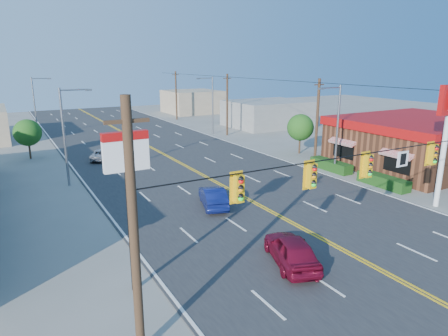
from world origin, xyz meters
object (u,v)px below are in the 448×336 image
car_magenta (291,251)px  car_blue (213,197)px  kfc (418,142)px  pizza_hut_sign (128,179)px  car_white (119,148)px  car_silver (102,155)px  signal_span (383,174)px  kfc_pylon (448,122)px

car_magenta → car_blue: (0.49, 9.31, -0.06)m
kfc → car_blue: 22.91m
pizza_hut_sign → car_blue: (8.06, 7.62, -4.47)m
car_white → car_silver: 2.93m
pizza_hut_sign → car_silver: bearing=80.2°
signal_span → kfc_pylon: (11.12, 4.00, 1.16)m
kfc → car_blue: (-22.84, -0.38, -1.67)m
car_magenta → kfc_pylon: bearing=-154.4°
kfc_pylon → car_silver: size_ratio=2.08×
car_magenta → signal_span: bearing=164.1°
kfc_pylon → car_silver: bearing=124.3°
car_white → car_blue: bearing=117.7°
car_silver → car_white: bearing=-121.1°
car_white → car_silver: bearing=61.2°
car_magenta → car_white: bearing=-69.6°
kfc_pylon → car_blue: 16.76m
kfc_pylon → kfc: bearing=42.0°
kfc → car_white: bearing=141.1°
pizza_hut_sign → car_magenta: pizza_hut_sign is taller
kfc_pylon → car_blue: (-13.94, 7.62, -5.34)m
car_blue → kfc: bearing=-161.3°
car_silver → kfc_pylon: bearing=146.1°
signal_span → car_silver: (-6.42, 29.71, -4.32)m
signal_span → kfc_pylon: size_ratio=2.86×
car_magenta → car_blue: 9.33m
kfc → car_silver: 31.87m
signal_span → kfc: (20.02, 12.00, -2.51)m
car_silver → pizza_hut_sign: bearing=101.9°
pizza_hut_sign → car_silver: 26.50m
car_magenta → car_white: size_ratio=0.95×
signal_span → kfc: bearing=30.9°
car_magenta → car_white: car_magenta is taller
kfc → pizza_hut_sign: (-30.90, -8.00, 2.80)m
car_blue → car_silver: 18.44m
signal_span → car_silver: signal_span is taller
car_blue → car_silver: car_blue is taller
kfc → car_magenta: bearing=-157.4°
kfc → car_silver: size_ratio=3.99×
kfc → car_silver: bearing=146.2°
kfc_pylon → pizza_hut_sign: kfc_pylon is taller
pizza_hut_sign → kfc: bearing=14.5°
car_magenta → car_blue: size_ratio=1.06×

